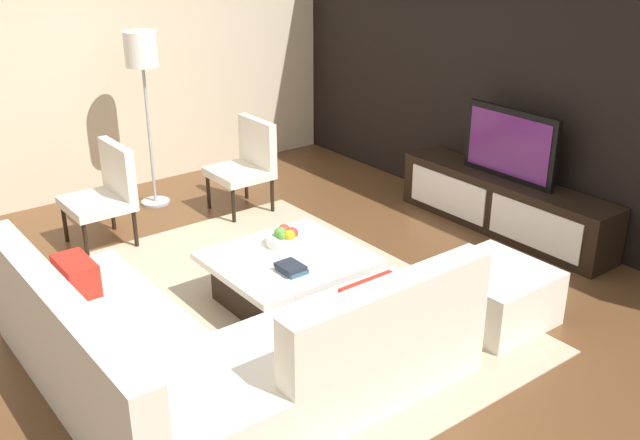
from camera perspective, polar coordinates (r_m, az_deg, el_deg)
ground_plane at (r=5.34m, az=-2.71°, el=-7.18°), size 14.00×14.00×0.00m
feature_wall_back at (r=6.66m, az=16.77°, el=10.98°), size 6.40×0.12×2.80m
side_wall_left at (r=7.65m, az=-15.91°, el=12.55°), size 0.12×5.20×2.80m
area_rug at (r=5.41m, az=-3.33°, el=-6.70°), size 3.44×2.47×0.01m
media_console at (r=6.75m, az=14.12°, el=1.17°), size 2.13×0.43×0.50m
television at (r=6.56m, az=14.60°, el=5.73°), size 0.95×0.06×0.62m
sectional_couch at (r=4.44m, az=-8.55°, el=-10.09°), size 2.28×2.29×0.82m
coffee_table at (r=5.37m, az=-2.50°, el=-4.57°), size 0.97×1.06×0.38m
accent_chair_near at (r=6.49m, az=-16.33°, el=2.33°), size 0.56×0.51×0.87m
floor_lamp at (r=7.05m, az=-13.69°, el=11.96°), size 0.31×0.31×1.67m
ottoman at (r=5.29m, az=13.41°, el=-5.66°), size 0.70×0.70×0.40m
fruit_bowl at (r=5.45m, az=-2.74°, el=-1.37°), size 0.28×0.28×0.14m
accent_chair_far at (r=7.00m, az=-5.69°, el=4.68°), size 0.54×0.51×0.87m
book_stack at (r=5.05m, az=-2.26°, el=-3.76°), size 0.20×0.16×0.06m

